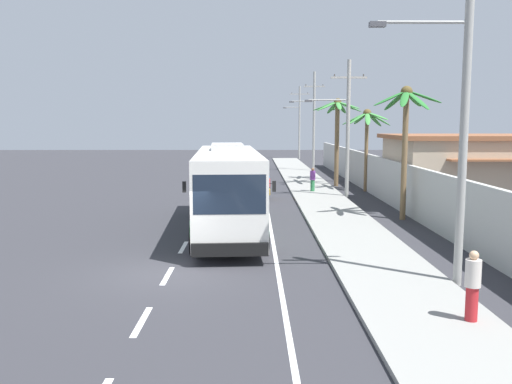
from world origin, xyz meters
TOP-DOWN VIEW (x-y plane):
  - ground_plane at (0.00, 0.00)m, footprint 160.00×160.00m
  - sidewalk_kerb at (6.80, 10.00)m, footprint 3.20×90.00m
  - lane_markings at (2.16, 14.38)m, footprint 3.58×71.00m
  - boundary_wall at (10.60, 14.00)m, footprint 0.24×60.00m
  - coach_bus_foreground at (1.54, 6.82)m, footprint 3.50×12.56m
  - motorcycle_beside_bus at (3.55, 16.66)m, footprint 0.56×1.96m
  - pedestrian_near_kerb at (7.67, -4.67)m, footprint 0.36×0.36m
  - pedestrian_midwalk at (6.65, 19.68)m, footprint 0.36×0.36m
  - utility_pole_nearest at (8.46, -1.42)m, footprint 3.66×0.24m
  - utility_pole_mid at (8.44, 17.39)m, footprint 3.82×0.24m
  - utility_pole_far at (8.43, 36.19)m, footprint 3.41×0.24m
  - utility_pole_distant at (8.64, 55.00)m, footprint 3.43×0.24m
  - palm_nearest at (8.87, 23.89)m, footprint 3.65×3.64m
  - palm_second at (9.95, 9.47)m, footprint 3.42×3.12m
  - palm_third at (10.41, 20.69)m, footprint 3.36×3.37m
  - palm_fourth at (9.39, 27.14)m, footprint 2.64×2.58m
  - roadside_building at (16.35, 13.98)m, footprint 11.96×7.44m

SIDE VIEW (x-z plane):
  - ground_plane at x=0.00m, z-range 0.00..0.00m
  - lane_markings at x=2.16m, z-range 0.00..0.01m
  - sidewalk_kerb at x=6.80m, z-range 0.00..0.14m
  - motorcycle_beside_bus at x=3.55m, z-range -0.13..1.40m
  - pedestrian_midwalk at x=6.65m, z-range 0.17..1.74m
  - pedestrian_near_kerb at x=7.67m, z-range 0.18..1.83m
  - boundary_wall at x=10.60m, z-range 0.00..2.57m
  - coach_bus_foreground at x=1.54m, z-range 0.08..3.82m
  - roadside_building at x=16.35m, z-range 0.02..4.05m
  - palm_third at x=10.41m, z-range 1.52..7.16m
  - utility_pole_mid at x=8.44m, z-range 0.31..8.85m
  - palm_nearest at x=8.87m, z-range 1.42..7.88m
  - palm_fourth at x=9.39m, z-range 1.36..8.01m
  - palm_second at x=9.95m, z-range 1.52..7.95m
  - utility_pole_distant at x=8.64m, z-range 0.34..9.75m
  - utility_pole_far at x=8.43m, z-range 0.28..9.82m
  - utility_pole_nearest at x=8.46m, z-range 0.32..10.09m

